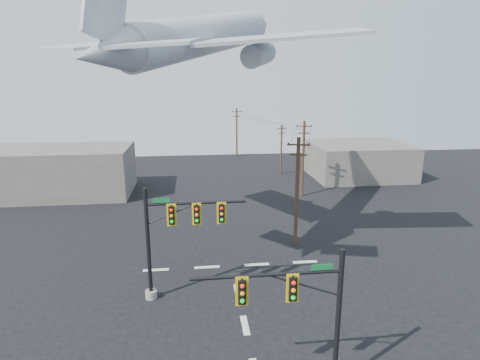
{
  "coord_description": "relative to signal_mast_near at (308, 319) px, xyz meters",
  "views": [
    {
      "loc": [
        -2.82,
        -17.24,
        14.62
      ],
      "look_at": [
        -0.19,
        5.0,
        8.89
      ],
      "focal_mm": 30.0,
      "sensor_mm": 36.0,
      "label": 1
    }
  ],
  "objects": [
    {
      "name": "lane_markings",
      "position": [
        -2.17,
        6.82,
        -3.88
      ],
      "size": [
        14.0,
        21.2,
        0.01
      ],
      "color": "silver",
      "rests_on": "ground"
    },
    {
      "name": "signal_mast_near",
      "position": [
        0.0,
        0.0,
        0.0
      ],
      "size": [
        7.16,
        0.79,
        7.23
      ],
      "color": "gray",
      "rests_on": "ground"
    },
    {
      "name": "signal_mast_far",
      "position": [
        -6.51,
        9.27,
        0.5
      ],
      "size": [
        6.88,
        0.86,
        7.81
      ],
      "color": "gray",
      "rests_on": "ground"
    },
    {
      "name": "utility_pole_a",
      "position": [
        3.92,
        17.12,
        1.2
      ],
      "size": [
        1.91,
        0.67,
        9.74
      ],
      "rotation": [
        0.0,
        0.0,
        -0.28
      ],
      "color": "#492D1F",
      "rests_on": "ground"
    },
    {
      "name": "utility_pole_b",
      "position": [
        8.59,
        32.02,
        1.08
      ],
      "size": [
        1.91,
        0.49,
        9.51
      ],
      "rotation": [
        0.0,
        0.0,
        -0.19
      ],
      "color": "#492D1F",
      "rests_on": "ground"
    },
    {
      "name": "utility_pole_c",
      "position": [
        8.49,
        43.96,
        0.12
      ],
      "size": [
        1.53,
        0.54,
        7.66
      ],
      "rotation": [
        0.0,
        0.0,
        0.29
      ],
      "color": "#492D1F",
      "rests_on": "ground"
    },
    {
      "name": "utility_pole_d",
      "position": [
        3.25,
        59.05,
        0.89
      ],
      "size": [
        1.89,
        0.31,
        9.12
      ],
      "rotation": [
        0.0,
        0.0,
        -0.07
      ],
      "color": "#492D1F",
      "rests_on": "ground"
    },
    {
      "name": "power_lines",
      "position": [
        6.74,
        38.14,
        4.34
      ],
      "size": [
        7.06,
        41.94,
        1.19
      ],
      "color": "black"
    },
    {
      "name": "airliner",
      "position": [
        -3.87,
        16.91,
        13.8
      ],
      "size": [
        22.26,
        24.38,
        7.28
      ],
      "rotation": [
        0.0,
        -0.17,
        1.02
      ],
      "color": "#B0B4BD"
    },
    {
      "name": "building_left",
      "position": [
        -22.17,
        36.49,
        -0.89
      ],
      "size": [
        18.0,
        10.0,
        6.0
      ],
      "primitive_type": "cube",
      "color": "slate",
      "rests_on": "ground"
    },
    {
      "name": "building_right",
      "position": [
        19.83,
        41.49,
        -1.39
      ],
      "size": [
        14.0,
        12.0,
        5.0
      ],
      "primitive_type": "cube",
      "color": "slate",
      "rests_on": "ground"
    }
  ]
}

